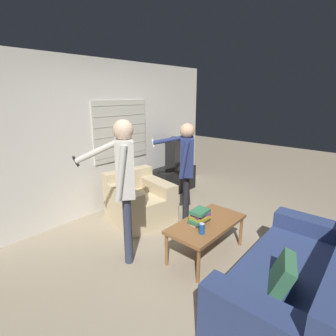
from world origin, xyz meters
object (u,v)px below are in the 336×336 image
person_left_standing (124,175)px  book_stack (200,216)px  coffee_table (207,225)px  person_right_standing (186,160)px  soda_can (202,229)px  tv (173,154)px  armchair_beige (139,201)px  couch_blue (300,283)px  spare_remote (196,221)px

person_left_standing → book_stack: person_left_standing is taller
coffee_table → person_left_standing: size_ratio=0.62×
person_right_standing → soda_can: 1.36m
tv → person_right_standing: size_ratio=0.43×
person_left_standing → soda_can: 1.08m
tv → book_stack: size_ratio=2.55×
armchair_beige → book_stack: bearing=92.0°
coffee_table → person_right_standing: person_right_standing is taller
couch_blue → armchair_beige: 2.56m
person_right_standing → person_left_standing: bearing=147.7°
person_right_standing → armchair_beige: bearing=92.3°
spare_remote → armchair_beige: bearing=37.9°
tv → soda_can: 2.61m
tv → spare_remote: size_ratio=5.54×
couch_blue → book_stack: 1.24m
soda_can → tv: bearing=47.9°
armchair_beige → soda_can: bearing=86.2°
armchair_beige → soda_can: armchair_beige is taller
couch_blue → tv: tv is taller
couch_blue → armchair_beige: size_ratio=1.82×
tv → soda_can: tv is taller
tv → book_stack: 2.37m
coffee_table → person_right_standing: 1.17m
armchair_beige → person_right_standing: size_ratio=0.67×
armchair_beige → person_left_standing: bearing=51.0°
armchair_beige → person_right_standing: 1.02m
armchair_beige → spare_remote: (-0.20, -1.29, 0.15)m
armchair_beige → person_left_standing: (-0.84, -0.72, 0.78)m
tv → spare_remote: (-1.56, -1.71, -0.35)m
soda_can → coffee_table: bearing=22.0°
person_right_standing → soda_can: bearing=-171.8°
armchair_beige → person_left_standing: size_ratio=0.61×
person_right_standing → spare_remote: person_right_standing is taller
soda_can → couch_blue: bearing=-84.3°
soda_can → spare_remote: bearing=49.6°
coffee_table → soda_can: 0.31m
couch_blue → person_right_standing: bearing=67.3°
book_stack → person_left_standing: bearing=135.5°
coffee_table → person_left_standing: 1.21m
coffee_table → armchair_beige: bearing=85.3°
book_stack → armchair_beige: bearing=81.5°
tv → person_left_standing: size_ratio=0.39×
coffee_table → book_stack: size_ratio=4.01×
spare_remote → person_right_standing: bearing=2.5°
couch_blue → armchair_beige: bearing=82.4°
armchair_beige → person_left_standing: person_left_standing is taller
couch_blue → soda_can: couch_blue is taller
person_right_standing → spare_remote: bearing=-172.6°
person_left_standing → spare_remote: size_ratio=14.20×
couch_blue → book_stack: (0.08, 1.21, 0.26)m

